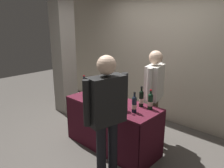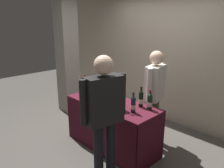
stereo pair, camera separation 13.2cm
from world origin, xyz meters
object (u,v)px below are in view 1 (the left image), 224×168
at_px(concrete_pillar, 63,47).
at_px(featured_wine_bottle, 141,98).
at_px(taster_foreground_right, 107,110).
at_px(wine_glass_near_vendor, 88,89).
at_px(vendor_presenter, 154,90).
at_px(wine_glass_mid, 86,92).
at_px(tasting_table, 112,117).
at_px(flower_vase, 122,103).
at_px(display_bottle_0, 112,98).

distance_m(concrete_pillar, featured_wine_bottle, 2.35).
bearing_deg(taster_foreground_right, featured_wine_bottle, 15.45).
height_order(wine_glass_near_vendor, vendor_presenter, vendor_presenter).
relative_size(wine_glass_mid, taster_foreground_right, 0.08).
bearing_deg(vendor_presenter, featured_wine_bottle, -7.79).
xyz_separation_m(tasting_table, flower_vase, (0.32, -0.13, 0.36)).
xyz_separation_m(wine_glass_near_vendor, wine_glass_mid, (0.11, -0.14, 0.01)).
bearing_deg(taster_foreground_right, wine_glass_near_vendor, 69.78).
relative_size(display_bottle_0, flower_vase, 0.81).
bearing_deg(vendor_presenter, wine_glass_mid, -65.27).
bearing_deg(display_bottle_0, vendor_presenter, 69.15).
height_order(wine_glass_mid, taster_foreground_right, taster_foreground_right).
bearing_deg(taster_foreground_right, concrete_pillar, 76.43).
xyz_separation_m(concrete_pillar, vendor_presenter, (2.23, 0.16, -0.53)).
bearing_deg(featured_wine_bottle, tasting_table, -158.34).
height_order(tasting_table, wine_glass_near_vendor, wine_glass_near_vendor).
bearing_deg(taster_foreground_right, display_bottle_0, 47.78).
distance_m(featured_wine_bottle, wine_glass_near_vendor, 1.04).
bearing_deg(vendor_presenter, taster_foreground_right, -8.75).
xyz_separation_m(display_bottle_0, wine_glass_near_vendor, (-0.72, 0.15, -0.05)).
relative_size(tasting_table, wine_glass_mid, 11.67).
bearing_deg(tasting_table, concrete_pillar, 167.01).
bearing_deg(wine_glass_mid, taster_foreground_right, -27.47).
xyz_separation_m(vendor_presenter, taster_foreground_right, (0.11, -1.21, 0.06)).
bearing_deg(wine_glass_mid, concrete_pillar, 158.22).
relative_size(featured_wine_bottle, wine_glass_mid, 2.37).
bearing_deg(concrete_pillar, wine_glass_near_vendor, -17.71).
relative_size(featured_wine_bottle, taster_foreground_right, 0.19).
relative_size(concrete_pillar, flower_vase, 7.23).
bearing_deg(taster_foreground_right, vendor_presenter, 15.95).
distance_m(concrete_pillar, wine_glass_near_vendor, 1.43).
bearing_deg(wine_glass_near_vendor, flower_vase, -9.70).
xyz_separation_m(concrete_pillar, taster_foreground_right, (2.34, -1.05, -0.47)).
distance_m(featured_wine_bottle, taster_foreground_right, 0.81).
distance_m(featured_wine_bottle, flower_vase, 0.32).
height_order(featured_wine_bottle, taster_foreground_right, taster_foreground_right).
xyz_separation_m(wine_glass_near_vendor, vendor_presenter, (0.99, 0.56, 0.07)).
distance_m(tasting_table, featured_wine_bottle, 0.60).
distance_m(display_bottle_0, wine_glass_near_vendor, 0.73).
bearing_deg(wine_glass_mid, tasting_table, 13.54).
height_order(tasting_table, featured_wine_bottle, featured_wine_bottle).
relative_size(tasting_table, featured_wine_bottle, 4.92).
distance_m(display_bottle_0, flower_vase, 0.21).
height_order(tasting_table, wine_glass_mid, wine_glass_mid).
bearing_deg(wine_glass_mid, vendor_presenter, 38.76).
bearing_deg(display_bottle_0, flower_vase, -1.51).
bearing_deg(taster_foreground_right, flower_vase, 30.30).
bearing_deg(concrete_pillar, taster_foreground_right, -24.24).
height_order(concrete_pillar, taster_foreground_right, concrete_pillar).
relative_size(concrete_pillar, wine_glass_mid, 22.06).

